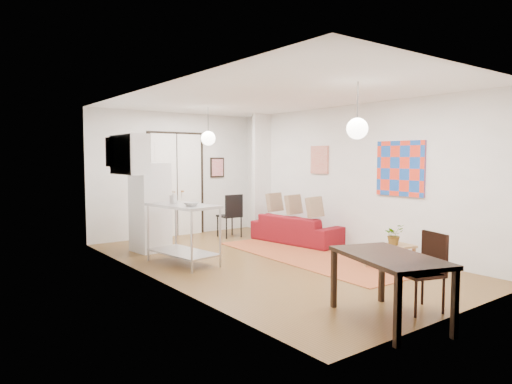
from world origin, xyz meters
TOP-DOWN VIEW (x-y plane):
  - floor at (0.00, 0.00)m, footprint 7.00×7.00m
  - ceiling at (0.00, 0.00)m, footprint 4.20×7.00m
  - wall_back at (0.00, 3.50)m, footprint 4.20×0.02m
  - wall_front at (0.00, -3.50)m, footprint 4.20×0.02m
  - wall_left at (-2.10, 0.00)m, footprint 0.02×7.00m
  - wall_right at (2.10, 0.00)m, footprint 0.02×7.00m
  - double_doors at (0.00, 3.46)m, footprint 1.44×0.06m
  - stub_partition at (1.85, 2.55)m, footprint 0.50×0.10m
  - wall_cabinet at (-1.92, 1.50)m, footprint 0.35×1.00m
  - painting_popart at (2.08, -1.25)m, footprint 0.05×1.00m
  - painting_abstract at (2.08, 0.80)m, footprint 0.05×0.50m
  - poster_back at (1.15, 3.47)m, footprint 0.40×0.03m
  - print_left at (-2.07, 2.00)m, footprint 0.03×0.44m
  - pendant_back at (0.00, 2.00)m, footprint 0.30×0.30m
  - pendant_front at (0.00, -2.00)m, footprint 0.30×0.30m
  - kilim_rug at (0.93, -0.16)m, footprint 1.74×4.25m
  - sofa at (1.63, 1.03)m, footprint 1.09×2.16m
  - coffee_table at (1.40, -1.56)m, footprint 0.89×0.59m
  - potted_plant at (1.50, -1.56)m, footprint 0.36×0.33m
  - kitchen_counter at (-1.28, 0.75)m, footprint 0.86×1.44m
  - bowl at (-1.28, 0.45)m, footprint 0.32×0.32m
  - soap_bottle at (-1.33, 1.00)m, footprint 0.13×0.13m
  - fridge at (-1.27, 2.13)m, footprint 0.69×0.69m
  - dining_table at (-0.78, -3.15)m, footprint 1.18×1.55m
  - dining_chair_near at (-0.18, -3.06)m, footprint 0.57×0.69m
  - dining_chair_far at (-0.18, -3.06)m, footprint 0.57×0.69m
  - black_side_chair at (0.87, 2.61)m, footprint 0.48×0.48m

SIDE VIEW (x-z plane):
  - floor at x=0.00m, z-range 0.00..0.00m
  - kilim_rug at x=0.93m, z-range 0.00..0.01m
  - sofa at x=1.63m, z-range 0.00..0.60m
  - coffee_table at x=1.40m, z-range 0.13..0.50m
  - potted_plant at x=1.50m, z-range 0.37..0.72m
  - dining_chair_near at x=-0.18m, z-range 0.07..1.02m
  - dining_chair_far at x=-0.18m, z-range 0.07..1.02m
  - black_side_chair at x=0.87m, z-range 0.09..1.09m
  - dining_table at x=-0.78m, z-range 0.30..1.06m
  - kitchen_counter at x=-1.28m, z-range 0.18..1.22m
  - fridge at x=-1.27m, z-range 0.00..1.74m
  - bowl at x=-1.28m, z-range 1.04..1.10m
  - soap_bottle at x=-1.33m, z-range 1.04..1.26m
  - double_doors at x=0.00m, z-range -0.05..2.45m
  - wall_back at x=0.00m, z-range 0.00..2.90m
  - wall_front at x=0.00m, z-range 0.00..2.90m
  - wall_left at x=-2.10m, z-range 0.00..2.90m
  - wall_right at x=2.10m, z-range 0.00..2.90m
  - stub_partition at x=1.85m, z-range 0.00..2.90m
  - poster_back at x=1.15m, z-range 1.35..1.85m
  - painting_popart at x=2.08m, z-range 1.15..2.15m
  - painting_abstract at x=2.08m, z-range 1.50..2.10m
  - wall_cabinet at x=-1.92m, z-range 1.55..2.25m
  - print_left at x=-2.07m, z-range 1.68..2.22m
  - pendant_back at x=0.00m, z-range 1.85..2.65m
  - pendant_front at x=0.00m, z-range 1.85..2.65m
  - ceiling at x=0.00m, z-range 2.89..2.91m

